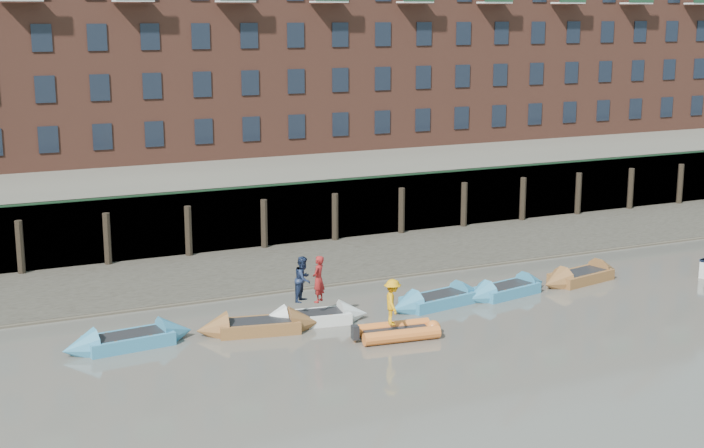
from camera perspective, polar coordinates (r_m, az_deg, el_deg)
ground at (r=33.28m, az=11.55°, el=-9.13°), size 220.00×220.00×0.00m
foreshore at (r=48.14m, az=-1.32°, el=-2.18°), size 110.00×8.00×0.50m
mud_band at (r=45.16m, az=0.44°, el=-3.15°), size 110.00×1.60×0.10m
river_wall at (r=51.72m, az=-3.30°, el=0.62°), size 110.00×1.23×3.30m
bank_terrace at (r=64.35m, az=-7.87°, el=2.83°), size 110.00×28.00×3.20m
rowboat_1 at (r=36.92m, az=-12.85°, el=-6.61°), size 4.96×1.86×1.41m
rowboat_2 at (r=37.75m, az=-5.44°, el=-5.94°), size 4.93×2.28×1.38m
rowboat_3 at (r=38.66m, az=-2.28°, el=-5.47°), size 4.58×1.93×1.29m
rowboat_4 at (r=41.04m, az=4.99°, el=-4.43°), size 4.92×2.21×1.38m
rowboat_5 at (r=42.90m, az=8.98°, el=-3.81°), size 4.73×2.22×1.32m
rowboat_6 at (r=45.67m, az=13.17°, el=-2.99°), size 4.94×2.32×1.38m
rib_tender at (r=37.06m, az=2.82°, el=-6.24°), size 3.33×1.87×0.56m
person_rower_a at (r=38.25m, az=-1.96°, el=-3.22°), size 0.80×0.78×1.85m
person_rower_b at (r=38.36m, az=-2.86°, el=-3.21°), size 1.11×1.11×1.81m
person_rib_crew at (r=36.66m, az=2.37°, el=-4.55°), size 0.99×1.28×1.74m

